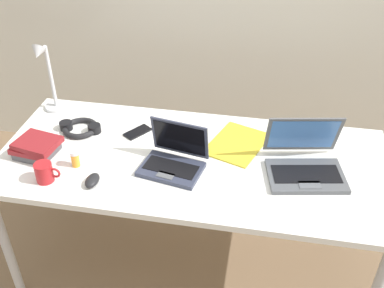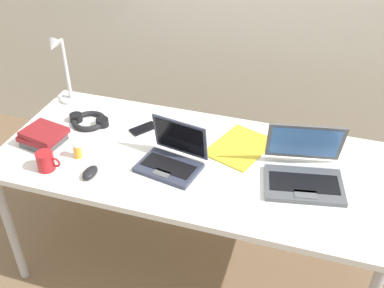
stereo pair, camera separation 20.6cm
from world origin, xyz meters
name	(u,v)px [view 2 (the right image)]	position (x,y,z in m)	size (l,w,h in m)	color
ground_plane	(192,264)	(0.00, 0.00, 0.00)	(12.00, 12.00, 0.00)	#7A6047
desk	(192,168)	(0.00, 0.00, 0.68)	(1.80, 0.80, 0.74)	white
desk_lamp	(63,70)	(-0.80, 0.28, 0.94)	(0.12, 0.18, 0.40)	silver
laptop_back_right	(172,158)	(-0.07, -0.08, 0.78)	(0.30, 0.26, 0.20)	#33384C
laptop_back_left	(304,171)	(0.50, 0.00, 0.79)	(0.38, 0.36, 0.23)	#515459
computer_mouse	(90,173)	(-0.39, -0.25, 0.76)	(0.06, 0.10, 0.03)	black
cell_phone	(144,129)	(-0.30, 0.16, 0.74)	(0.06, 0.14, 0.01)	black
headphones	(89,121)	(-0.59, 0.13, 0.76)	(0.21, 0.18, 0.04)	black
pill_bottle	(77,150)	(-0.50, -0.15, 0.78)	(0.04, 0.04, 0.08)	gold
book_stack	(43,137)	(-0.71, -0.10, 0.78)	(0.23, 0.19, 0.08)	#4C4C51
paper_folder_near_lamp	(240,147)	(0.19, 0.15, 0.74)	(0.23, 0.31, 0.01)	gold
coffee_mug	(46,161)	(-0.59, -0.27, 0.78)	(0.11, 0.08, 0.09)	#B21E23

